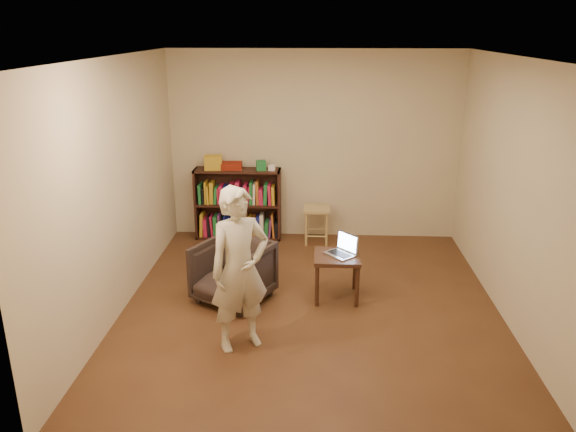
# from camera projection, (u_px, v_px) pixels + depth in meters

# --- Properties ---
(floor) EXTENTS (4.50, 4.50, 0.00)m
(floor) POSITION_uv_depth(u_px,v_px,m) (310.00, 307.00, 6.04)
(floor) COLOR #462716
(floor) RESTS_ON ground
(ceiling) EXTENTS (4.50, 4.50, 0.00)m
(ceiling) POSITION_uv_depth(u_px,v_px,m) (314.00, 57.00, 5.21)
(ceiling) COLOR silver
(ceiling) RESTS_ON wall_back
(wall_back) EXTENTS (4.00, 0.00, 4.00)m
(wall_back) POSITION_uv_depth(u_px,v_px,m) (314.00, 146.00, 7.75)
(wall_back) COLOR #C4B094
(wall_back) RESTS_ON floor
(wall_left) EXTENTS (0.00, 4.50, 4.50)m
(wall_left) POSITION_uv_depth(u_px,v_px,m) (116.00, 189.00, 5.72)
(wall_left) COLOR #C4B094
(wall_left) RESTS_ON floor
(wall_right) EXTENTS (0.00, 4.50, 4.50)m
(wall_right) POSITION_uv_depth(u_px,v_px,m) (515.00, 195.00, 5.52)
(wall_right) COLOR #C4B094
(wall_right) RESTS_ON floor
(bookshelf) EXTENTS (1.20, 0.30, 1.00)m
(bookshelf) POSITION_uv_depth(u_px,v_px,m) (238.00, 208.00, 7.93)
(bookshelf) COLOR black
(bookshelf) RESTS_ON floor
(box_yellow) EXTENTS (0.26, 0.20, 0.19)m
(box_yellow) POSITION_uv_depth(u_px,v_px,m) (213.00, 163.00, 7.70)
(box_yellow) COLOR gold
(box_yellow) RESTS_ON bookshelf
(red_cloth) EXTENTS (0.30, 0.23, 0.09)m
(red_cloth) POSITION_uv_depth(u_px,v_px,m) (232.00, 166.00, 7.74)
(red_cloth) COLOR maroon
(red_cloth) RESTS_ON bookshelf
(box_green) EXTENTS (0.15, 0.15, 0.13)m
(box_green) POSITION_uv_depth(u_px,v_px,m) (261.00, 165.00, 7.68)
(box_green) COLOR #1F7536
(box_green) RESTS_ON bookshelf
(box_white) EXTENTS (0.10, 0.10, 0.07)m
(box_white) POSITION_uv_depth(u_px,v_px,m) (272.00, 168.00, 7.68)
(box_white) COLOR white
(box_white) RESTS_ON bookshelf
(stool) EXTENTS (0.35, 0.35, 0.51)m
(stool) POSITION_uv_depth(u_px,v_px,m) (317.00, 214.00, 7.73)
(stool) COLOR tan
(stool) RESTS_ON floor
(armchair) EXTENTS (0.98, 0.99, 0.67)m
(armchair) POSITION_uv_depth(u_px,v_px,m) (233.00, 272.00, 6.10)
(armchair) COLOR black
(armchair) RESTS_ON floor
(side_table) EXTENTS (0.50, 0.50, 0.51)m
(side_table) POSITION_uv_depth(u_px,v_px,m) (337.00, 262.00, 6.14)
(side_table) COLOR black
(side_table) RESTS_ON floor
(laptop) EXTENTS (0.38, 0.39, 0.23)m
(laptop) POSITION_uv_depth(u_px,v_px,m) (343.00, 249.00, 6.12)
(laptop) COLOR #B0B0B5
(laptop) RESTS_ON side_table
(person) EXTENTS (0.68, 0.61, 1.56)m
(person) POSITION_uv_depth(u_px,v_px,m) (240.00, 270.00, 5.09)
(person) COLOR beige
(person) RESTS_ON floor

